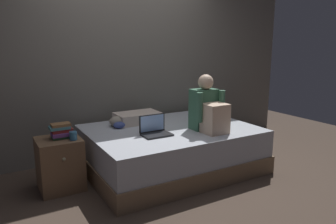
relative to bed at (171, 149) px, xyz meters
name	(u,v)px	position (x,y,z in m)	size (l,w,h in m)	color
ground_plane	(169,180)	(-0.20, -0.30, -0.26)	(8.00, 8.00, 0.00)	#47382D
wall_back	(125,57)	(-0.20, 0.90, 1.09)	(5.60, 0.10, 2.70)	slate
bed	(171,149)	(0.00, 0.00, 0.00)	(2.00, 1.50, 0.53)	#7A6047
nightstand	(60,164)	(-1.30, 0.11, 0.02)	(0.44, 0.46, 0.55)	brown
person_sitting	(208,110)	(0.32, -0.32, 0.52)	(0.39, 0.44, 0.66)	#38664C
laptop	(155,130)	(-0.30, -0.17, 0.32)	(0.32, 0.23, 0.22)	black
pillow	(138,117)	(-0.23, 0.45, 0.33)	(0.56, 0.36, 0.13)	beige
book_stack	(61,131)	(-1.26, 0.13, 0.37)	(0.23, 0.17, 0.16)	#387042
mug	(73,136)	(-1.17, -0.01, 0.34)	(0.08, 0.08, 0.09)	teal
clothes_pile	(119,122)	(-0.52, 0.38, 0.33)	(0.23, 0.26, 0.13)	#3D4C8E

